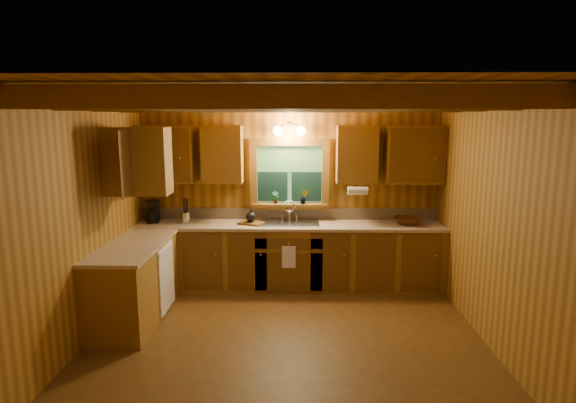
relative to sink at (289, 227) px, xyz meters
The scene contains 20 objects.
room 1.66m from the sink, 90.00° to the right, with size 4.20×4.20×4.20m.
ceiling_beams 2.29m from the sink, 90.00° to the right, with size 4.20×2.54×0.18m.
base_cabinets 0.73m from the sink, 147.14° to the right, with size 4.20×2.22×0.86m.
countertop 0.57m from the sink, 146.97° to the right, with size 4.20×2.24×0.04m.
backsplash 0.31m from the sink, 90.00° to the left, with size 4.20×0.02×0.16m, color tan.
dishwasher_panel 1.79m from the sink, 147.88° to the right, with size 0.02×0.60×0.80m, color white.
upper_cabinets 1.15m from the sink, 162.32° to the right, with size 4.19×1.77×0.78m.
window 0.72m from the sink, 90.00° to the left, with size 1.12×0.08×1.00m.
window_sill 0.34m from the sink, 90.00° to the left, with size 1.06×0.14×0.04m, color brown.
wall_sconce 1.32m from the sink, 90.00° to the left, with size 0.45×0.21×0.17m.
paper_towel_roll 1.06m from the sink, ahead, with size 0.11×0.11×0.27m, color white.
dish_towel 0.48m from the sink, 90.00° to the right, with size 0.18×0.01×0.30m, color white.
sink is the anchor object (origin of this frame).
coffee_maker 1.92m from the sink, behind, with size 0.17×0.22×0.30m.
utensil_crock 1.44m from the sink, behind, with size 0.12×0.12×0.34m.
cutting_board 0.53m from the sink, behind, with size 0.31×0.22×0.03m, color brown.
teakettle 0.55m from the sink, behind, with size 0.14×0.14×0.17m.
wicker_basket 1.63m from the sink, ahead, with size 0.38×0.38×0.09m, color #48230C.
potted_plant_left 0.47m from the sink, 134.00° to the left, with size 0.09×0.06×0.18m, color brown.
potted_plant_right 0.48m from the sink, 44.93° to the left, with size 0.11×0.09×0.20m, color brown.
Camera 1 is at (0.11, -4.77, 2.34)m, focal length 29.59 mm.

